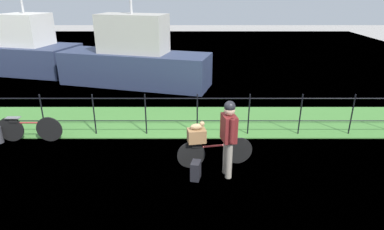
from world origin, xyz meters
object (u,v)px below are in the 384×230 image
wooden_crate (197,136)px  bicycle_parked (30,128)px  terrier_dog (198,126)px  moored_boat_near (31,51)px  bicycle_main (215,152)px  backpack_on_paving (196,170)px  moored_boat_mid (135,60)px  cyclist_person (229,132)px

wooden_crate → bicycle_parked: wooden_crate is taller
terrier_dog → bicycle_parked: (-4.35, 1.33, -0.65)m
terrier_dog → moored_boat_near: 11.69m
bicycle_main → backpack_on_paving: 0.72m
wooden_crate → moored_boat_mid: 7.14m
bicycle_main → backpack_on_paving: bicycle_main is taller
backpack_on_paving → moored_boat_mid: moored_boat_mid is taller
moored_boat_near → bicycle_main: bearing=-47.4°
terrier_dog → moored_boat_mid: 7.14m
bicycle_main → cyclist_person: 0.82m
bicycle_main → moored_boat_mid: (-2.83, 6.63, 0.69)m
cyclist_person → backpack_on_paving: bearing=-167.1°
backpack_on_paving → wooden_crate: bearing=-170.0°
terrier_dog → bicycle_parked: size_ratio=0.19×
wooden_crate → cyclist_person: 0.77m
terrier_dog → cyclist_person: size_ratio=0.19×
bicycle_main → wooden_crate: wooden_crate is taller
moored_boat_near → moored_boat_mid: moored_boat_mid is taller
bicycle_parked → moored_boat_near: size_ratio=0.37×
bicycle_main → backpack_on_paving: size_ratio=4.26×
moored_boat_mid → bicycle_parked: bearing=-109.4°
bicycle_parked → terrier_dog: bearing=-17.0°
wooden_crate → terrier_dog: (0.02, 0.00, 0.22)m
bicycle_parked → moored_boat_mid: (1.90, 5.37, 0.68)m
cyclist_person → bicycle_parked: size_ratio=1.01×
cyclist_person → bicycle_parked: 5.29m
bicycle_main → cyclist_person: bearing=-58.6°
wooden_crate → moored_boat_near: moored_boat_near is taller
terrier_dog → bicycle_parked: terrier_dog is taller
bicycle_main → bicycle_parked: (-4.73, 1.26, 0.02)m
bicycle_main → bicycle_parked: size_ratio=1.02×
backpack_on_paving → moored_boat_near: size_ratio=0.09×
wooden_crate → moored_boat_near: bearing=130.9°
wooden_crate → backpack_on_paving: bearing=-92.5°
terrier_dog → backpack_on_paving: 0.94m
cyclist_person → moored_boat_near: size_ratio=0.37×
backpack_on_paving → moored_boat_mid: size_ratio=0.06×
terrier_dog → backpack_on_paving: bearing=-95.3°
backpack_on_paving → moored_boat_mid: bearing=-149.0°
moored_boat_near → moored_boat_mid: (5.21, -2.12, 0.05)m
bicycle_main → backpack_on_paving: (-0.42, -0.56, -0.13)m
wooden_crate → backpack_on_paving: 0.76m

